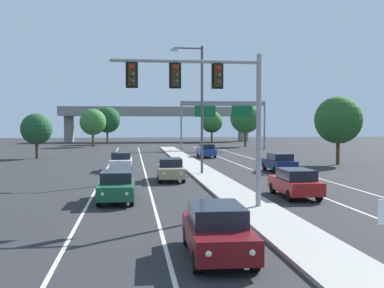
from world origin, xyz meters
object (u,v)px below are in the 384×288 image
(car_oncoming_white, at_px, (121,161))
(highway_sign_gantry, at_px, (223,110))
(car_oncoming_green, at_px, (117,186))
(tree_far_right_b, at_px, (212,122))
(car_receding_navy, at_px, (279,162))
(car_oncoming_tan, at_px, (170,169))
(car_receding_blue, at_px, (206,151))
(tree_far_left_b, at_px, (93,122))
(tree_far_right_c, at_px, (245,118))
(overhead_signal_mast, at_px, (208,94))
(tree_far_left_a, at_px, (37,129))
(tree_far_right_a, at_px, (338,120))
(car_oncoming_darkred, at_px, (217,230))
(street_lamp_median, at_px, (199,102))
(car_receding_red, at_px, (295,182))
(tree_far_left_c, at_px, (107,120))

(car_oncoming_white, height_order, highway_sign_gantry, highway_sign_gantry)
(car_oncoming_green, relative_size, tree_far_right_b, 0.67)
(car_oncoming_white, xyz_separation_m, car_receding_navy, (13.19, -2.74, 0.00))
(car_oncoming_tan, xyz_separation_m, tree_far_right_b, (14.13, 65.57, 3.53))
(car_receding_blue, xyz_separation_m, tree_far_left_b, (-15.51, 27.37, 3.46))
(car_receding_blue, height_order, tree_far_right_c, tree_far_right_c)
(overhead_signal_mast, relative_size, tree_far_left_a, 1.37)
(car_oncoming_tan, bearing_deg, tree_far_right_a, 31.55)
(highway_sign_gantry, height_order, tree_far_left_b, highway_sign_gantry)
(car_oncoming_darkred, distance_m, tree_far_right_a, 35.06)
(street_lamp_median, bearing_deg, car_receding_red, -72.86)
(car_receding_navy, bearing_deg, highway_sign_gantry, 87.06)
(car_oncoming_tan, xyz_separation_m, car_receding_blue, (6.12, 22.31, 0.00))
(overhead_signal_mast, xyz_separation_m, car_oncoming_white, (-4.47, 19.29, -4.64))
(highway_sign_gantry, height_order, tree_far_left_a, highway_sign_gantry)
(car_oncoming_green, distance_m, tree_far_left_a, 33.35)
(car_oncoming_darkred, height_order, tree_far_right_c, tree_far_right_c)
(street_lamp_median, xyz_separation_m, tree_far_right_b, (11.57, 62.21, -1.45))
(car_oncoming_darkred, height_order, car_oncoming_white, same)
(car_receding_blue, bearing_deg, car_oncoming_tan, -105.35)
(car_receding_blue, bearing_deg, tree_far_right_c, 66.33)
(car_oncoming_darkred, distance_m, car_receding_navy, 26.07)
(street_lamp_median, height_order, car_receding_red, street_lamp_median)
(tree_far_right_c, relative_size, tree_far_right_b, 1.16)
(street_lamp_median, height_order, tree_far_right_c, street_lamp_median)
(car_receding_blue, distance_m, tree_far_left_c, 39.23)
(car_oncoming_tan, relative_size, tree_far_left_a, 0.86)
(car_oncoming_white, height_order, tree_far_left_b, tree_far_left_b)
(street_lamp_median, height_order, car_oncoming_green, street_lamp_median)
(car_oncoming_tan, height_order, car_oncoming_white, same)
(tree_far_left_b, bearing_deg, tree_far_left_c, 77.85)
(car_receding_red, height_order, tree_far_left_c, tree_far_left_c)
(car_oncoming_green, xyz_separation_m, car_receding_blue, (9.66, 30.97, 0.00))
(overhead_signal_mast, relative_size, car_oncoming_green, 1.61)
(car_oncoming_tan, relative_size, tree_far_right_b, 0.68)
(car_oncoming_green, height_order, car_oncoming_tan, same)
(street_lamp_median, xyz_separation_m, tree_far_right_c, (14.32, 43.47, -0.76))
(car_oncoming_white, bearing_deg, car_oncoming_green, -89.61)
(car_oncoming_green, xyz_separation_m, tree_far_right_c, (20.41, 55.49, 4.21))
(car_receding_navy, xyz_separation_m, highway_sign_gantry, (1.70, 33.21, 5.34))
(tree_far_right_c, bearing_deg, car_receding_red, -100.90)
(tree_far_right_b, bearing_deg, tree_far_right_c, -81.67)
(car_oncoming_green, bearing_deg, overhead_signal_mast, -35.82)
(car_receding_navy, bearing_deg, car_oncoming_tan, -153.57)
(tree_far_left_c, bearing_deg, overhead_signal_mast, -83.37)
(overhead_signal_mast, relative_size, tree_far_left_c, 1.00)
(tree_far_left_c, bearing_deg, street_lamp_median, -79.85)
(car_receding_navy, bearing_deg, car_oncoming_green, -134.30)
(car_receding_blue, distance_m, tree_far_right_b, 44.14)
(car_oncoming_green, relative_size, tree_far_left_c, 0.62)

